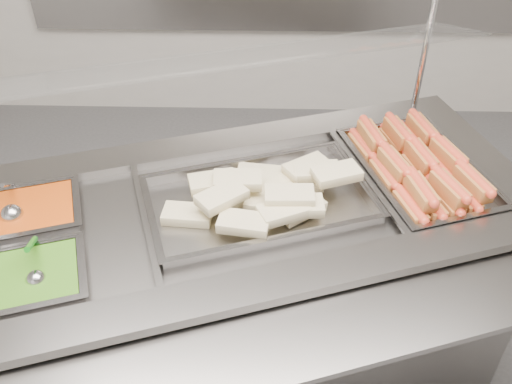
{
  "coord_description": "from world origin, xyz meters",
  "views": [
    {
      "loc": [
        -0.02,
        -0.99,
        2.05
      ],
      "look_at": [
        -0.06,
        0.41,
        0.92
      ],
      "focal_mm": 40.0,
      "sensor_mm": 36.0,
      "label": 1
    }
  ],
  "objects_px": {
    "pan_hotdogs": "(416,177)",
    "pan_wraps": "(259,203)",
    "serving_spoon": "(35,273)",
    "sneeze_guard": "(220,64)",
    "ladle": "(12,213)",
    "steam_counter": "(243,296)"
  },
  "relations": [
    {
      "from": "serving_spoon",
      "to": "pan_wraps",
      "type": "bearing_deg",
      "value": 30.63
    },
    {
      "from": "steam_counter",
      "to": "pan_wraps",
      "type": "xyz_separation_m",
      "value": [
        0.06,
        0.02,
        0.43
      ]
    },
    {
      "from": "ladle",
      "to": "serving_spoon",
      "type": "bearing_deg",
      "value": -57.87
    },
    {
      "from": "pan_hotdogs",
      "to": "pan_wraps",
      "type": "distance_m",
      "value": 0.57
    },
    {
      "from": "steam_counter",
      "to": "pan_wraps",
      "type": "bearing_deg",
      "value": 18.11
    },
    {
      "from": "serving_spoon",
      "to": "pan_hotdogs",
      "type": "bearing_deg",
      "value": 25.01
    },
    {
      "from": "steam_counter",
      "to": "ladle",
      "type": "distance_m",
      "value": 0.84
    },
    {
      "from": "sneeze_guard",
      "to": "pan_hotdogs",
      "type": "relative_size",
      "value": 2.64
    },
    {
      "from": "steam_counter",
      "to": "sneeze_guard",
      "type": "bearing_deg",
      "value": 108.12
    },
    {
      "from": "pan_hotdogs",
      "to": "serving_spoon",
      "type": "bearing_deg",
      "value": -154.99
    },
    {
      "from": "ladle",
      "to": "pan_hotdogs",
      "type": "bearing_deg",
      "value": 12.42
    },
    {
      "from": "sneeze_guard",
      "to": "pan_wraps",
      "type": "bearing_deg",
      "value": -56.54
    },
    {
      "from": "ladle",
      "to": "steam_counter",
      "type": "bearing_deg",
      "value": 7.32
    },
    {
      "from": "sneeze_guard",
      "to": "serving_spoon",
      "type": "height_order",
      "value": "sneeze_guard"
    },
    {
      "from": "sneeze_guard",
      "to": "ladle",
      "type": "xyz_separation_m",
      "value": [
        -0.63,
        -0.3,
        -0.36
      ]
    },
    {
      "from": "pan_hotdogs",
      "to": "steam_counter",
      "type": "bearing_deg",
      "value": -161.89
    },
    {
      "from": "steam_counter",
      "to": "ladle",
      "type": "bearing_deg",
      "value": -172.68
    },
    {
      "from": "steam_counter",
      "to": "ladle",
      "type": "xyz_separation_m",
      "value": [
        -0.69,
        -0.09,
        0.46
      ]
    },
    {
      "from": "pan_wraps",
      "to": "serving_spoon",
      "type": "relative_size",
      "value": 4.4
    },
    {
      "from": "steam_counter",
      "to": "serving_spoon",
      "type": "distance_m",
      "value": 0.79
    },
    {
      "from": "pan_wraps",
      "to": "serving_spoon",
      "type": "height_order",
      "value": "serving_spoon"
    },
    {
      "from": "pan_wraps",
      "to": "ladle",
      "type": "bearing_deg",
      "value": -171.83
    }
  ]
}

